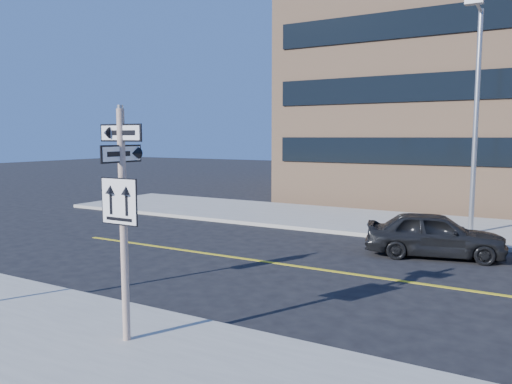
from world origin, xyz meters
The scene contains 5 objects.
ground centered at (0.00, 0.00, 0.00)m, with size 120.00×120.00×0.00m, color black.
sign_pole centered at (0.00, -2.51, 2.44)m, with size 0.92×0.92×4.06m.
parked_car_a centered at (3.40, 7.16, 0.70)m, with size 4.11×1.65×1.40m, color black.
streetlight_a centered at (4.00, 10.76, 4.76)m, with size 0.55×2.25×8.00m.
building_brick centered at (2.00, 25.00, 9.00)m, with size 18.00×18.00×18.00m, color tan.
Camera 1 is at (6.14, -8.65, 3.69)m, focal length 35.00 mm.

